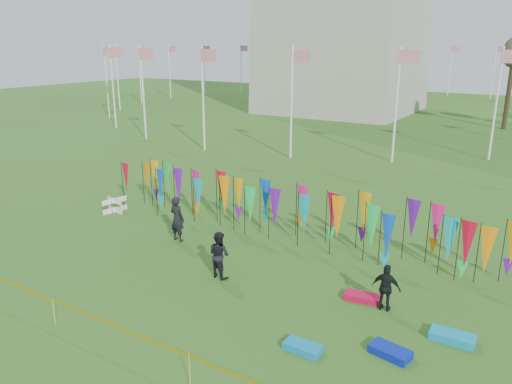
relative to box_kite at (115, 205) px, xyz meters
The scene contains 12 objects.
ground 10.00m from the box_kite, 32.55° to the right, with size 160.00×160.00×0.00m, color #2F5618.
flagpole_ring 43.14m from the box_kite, 97.45° to the left, with size 57.40×56.16×8.00m.
banner_row 8.88m from the box_kite, ahead, with size 18.64×0.64×2.35m.
caution_tape_near 11.69m from the box_kite, 45.41° to the right, with size 26.00×0.02×0.90m.
box_kite is the anchor object (origin of this frame).
person_left 5.27m from the box_kite, 12.88° to the right, with size 0.72×0.53×1.97m, color black.
person_mid 9.21m from the box_kite, 19.41° to the right, with size 0.85×0.52×1.74m, color black.
person_right 14.72m from the box_kite, ahead, with size 0.91×0.52×1.56m, color black.
kite_bag_turquoise 14.45m from the box_kite, 22.65° to the right, with size 1.04×0.52×0.21m, color #0D87C9.
kite_bag_blue 16.10m from the box_kite, 16.22° to the right, with size 1.09×0.57×0.23m, color #0B21B5.
kite_bag_red 13.87m from the box_kite, ahead, with size 1.16×0.53×0.21m, color red.
kite_bag_teal 17.00m from the box_kite, ahead, with size 1.24×0.59×0.24m, color #0E95C6.
Camera 1 is at (10.13, -11.05, 8.20)m, focal length 35.00 mm.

